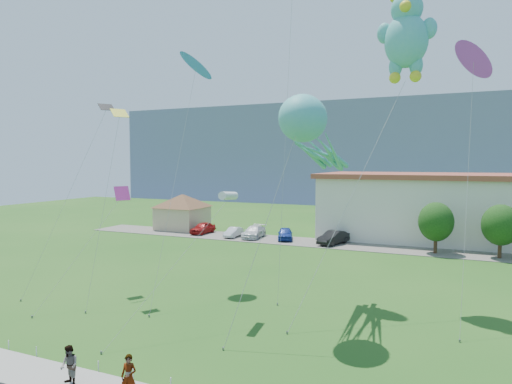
# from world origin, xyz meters

# --- Properties ---
(ground) EXTENTS (160.00, 160.00, 0.00)m
(ground) POSITION_xyz_m (0.00, 0.00, 0.00)
(ground) COLOR #1E4F16
(ground) RESTS_ON ground
(parking_strip) EXTENTS (70.00, 6.00, 0.06)m
(parking_strip) POSITION_xyz_m (0.00, 35.00, 0.03)
(parking_strip) COLOR #59544C
(parking_strip) RESTS_ON ground
(hill_ridge) EXTENTS (160.00, 50.00, 25.00)m
(hill_ridge) POSITION_xyz_m (0.00, 120.00, 12.50)
(hill_ridge) COLOR slate
(hill_ridge) RESTS_ON ground
(pavilion) EXTENTS (9.20, 9.20, 5.00)m
(pavilion) POSITION_xyz_m (-24.00, 38.00, 3.02)
(pavilion) COLOR tan
(pavilion) RESTS_ON ground
(rope_fence) EXTENTS (26.05, 0.05, 0.50)m
(rope_fence) POSITION_xyz_m (0.00, -1.30, 0.25)
(rope_fence) COLOR white
(rope_fence) RESTS_ON ground
(tree_near) EXTENTS (3.60, 3.60, 5.47)m
(tree_near) POSITION_xyz_m (10.00, 34.00, 3.39)
(tree_near) COLOR #3F2B19
(tree_near) RESTS_ON ground
(tree_mid) EXTENTS (3.60, 3.60, 5.47)m
(tree_mid) POSITION_xyz_m (16.00, 34.00, 3.39)
(tree_mid) COLOR #3F2B19
(tree_mid) RESTS_ON ground
(pedestrian_left) EXTENTS (0.73, 0.55, 1.80)m
(pedestrian_left) POSITION_xyz_m (0.01, -2.79, 1.00)
(pedestrian_left) COLOR gray
(pedestrian_left) RESTS_ON sidewalk
(pedestrian_right) EXTENTS (1.01, 0.90, 1.72)m
(pedestrian_right) POSITION_xyz_m (-3.05, -2.96, 0.96)
(pedestrian_right) COLOR gray
(pedestrian_right) RESTS_ON sidewalk
(parked_car_red) EXTENTS (1.91, 4.48, 1.51)m
(parked_car_red) POSITION_xyz_m (-19.15, 35.46, 0.81)
(parked_car_red) COLOR #9D1313
(parked_car_red) RESTS_ON parking_strip
(parked_car_silver) EXTENTS (1.40, 3.73, 1.22)m
(parked_car_silver) POSITION_xyz_m (-14.16, 34.69, 0.67)
(parked_car_silver) COLOR silver
(parked_car_silver) RESTS_ON parking_strip
(parked_car_white) EXTENTS (2.48, 5.22, 1.47)m
(parked_car_white) POSITION_xyz_m (-11.51, 35.20, 0.79)
(parked_car_white) COLOR silver
(parked_car_white) RESTS_ON parking_strip
(parked_car_blue) EXTENTS (3.12, 4.68, 1.48)m
(parked_car_blue) POSITION_xyz_m (-7.36, 35.38, 0.80)
(parked_car_blue) COLOR navy
(parked_car_blue) RESTS_ON parking_strip
(parked_car_black) EXTENTS (3.04, 5.03, 1.56)m
(parked_car_black) POSITION_xyz_m (-1.15, 34.78, 0.84)
(parked_car_black) COLOR black
(parked_car_black) RESTS_ON parking_strip
(octopus_kite) EXTENTS (4.09, 11.36, 13.50)m
(octopus_kite) POSITION_xyz_m (3.86, 9.04, 11.41)
(octopus_kite) COLOR teal
(octopus_kite) RESTS_ON ground
(teddy_bear_kite) EXTENTS (7.10, 11.01, 21.42)m
(teddy_bear_kite) POSITION_xyz_m (8.48, 16.24, 18.45)
(teddy_bear_kite) COLOR teal
(teddy_bear_kite) RESTS_ON ground
(small_kite_purple) EXTENTS (1.80, 7.63, 17.01)m
(small_kite_purple) POSITION_xyz_m (12.71, 15.97, 15.95)
(small_kite_purple) COLOR #C337DE
(small_kite_purple) RESTS_ON ground
(small_kite_white) EXTENTS (3.63, 8.75, 8.04)m
(small_kite_white) POSITION_xyz_m (-0.93, 7.72, 7.54)
(small_kite_white) COLOR silver
(small_kite_white) RESTS_ON ground
(small_kite_black) EXTENTS (3.06, 6.95, 14.37)m
(small_kite_black) POSITION_xyz_m (-13.52, 10.16, 12.16)
(small_kite_black) COLOR black
(small_kite_black) RESTS_ON ground
(small_kite_blue) EXTENTS (2.86, 9.71, 18.03)m
(small_kite_blue) POSITION_xyz_m (-7.28, 14.43, 16.91)
(small_kite_blue) COLOR blue
(small_kite_blue) RESTS_ON ground
(small_kite_pink) EXTENTS (2.31, 7.33, 7.82)m
(small_kite_pink) POSITION_xyz_m (-10.53, 8.56, 6.64)
(small_kite_pink) COLOR #F636A3
(small_kite_pink) RESTS_ON ground
(small_kite_yellow) EXTENTS (1.29, 4.95, 13.58)m
(small_kite_yellow) POSITION_xyz_m (-10.10, 8.37, 11.57)
(small_kite_yellow) COLOR yellow
(small_kite_yellow) RESTS_ON ground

